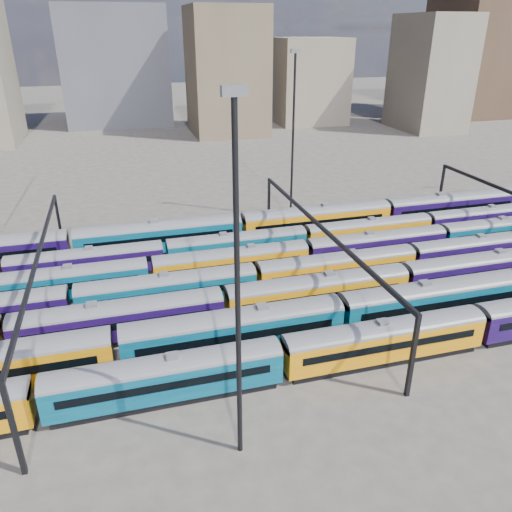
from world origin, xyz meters
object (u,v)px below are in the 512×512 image
object	(u,v)px
rake_2	(120,317)
mast_2	(237,282)
rake_0	(385,337)
rake_1	(116,345)

from	to	relation	value
rake_2	mast_2	world-z (taller)	mast_2
rake_0	rake_2	xyz separation A→B (m)	(-23.24, 10.00, 0.11)
rake_2	mast_2	size ratio (longest dim) A/B	4.03
mast_2	rake_0	bearing A→B (deg)	24.43
rake_1	mast_2	world-z (taller)	mast_2
rake_2	rake_0	bearing A→B (deg)	-23.28
rake_1	rake_2	size ratio (longest dim) A/B	1.25
rake_0	rake_2	distance (m)	25.30
mast_2	rake_2	bearing A→B (deg)	114.74
rake_1	mast_2	size ratio (longest dim) A/B	5.03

